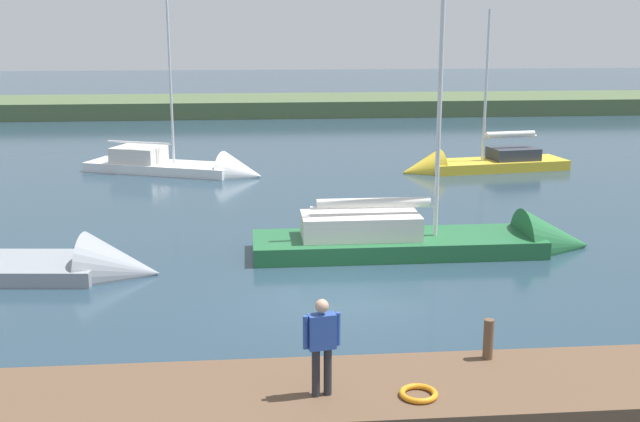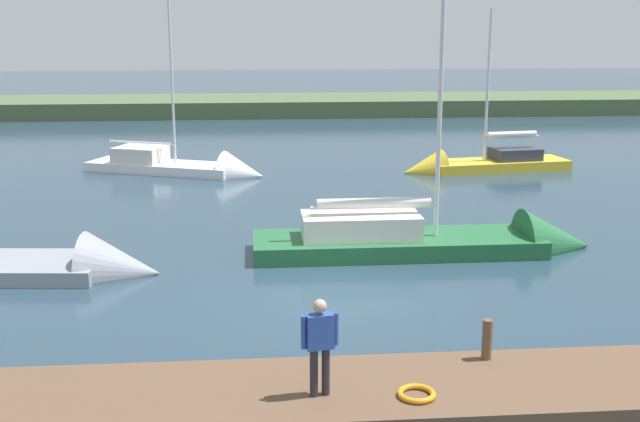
# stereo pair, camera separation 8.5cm
# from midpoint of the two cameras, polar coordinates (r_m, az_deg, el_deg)

# --- Properties ---
(ground_plane) EXTENTS (200.00, 200.00, 0.00)m
(ground_plane) POSITION_cam_midpoint_polar(r_m,az_deg,el_deg) (19.54, 1.27, -6.57)
(ground_plane) COLOR #263D4C
(far_shoreline) EXTENTS (180.00, 8.00, 2.40)m
(far_shoreline) POSITION_cam_midpoint_polar(r_m,az_deg,el_deg) (60.61, -3.17, 7.16)
(far_shoreline) COLOR #4C603D
(far_shoreline) RESTS_ON ground_plane
(dock_pier) EXTENTS (22.58, 2.55, 0.57)m
(dock_pier) POSITION_cam_midpoint_polar(r_m,az_deg,el_deg) (14.15, 3.96, -13.55)
(dock_pier) COLOR brown
(dock_pier) RESTS_ON ground_plane
(mooring_post_far) EXTENTS (0.19, 0.19, 0.78)m
(mooring_post_far) POSITION_cam_midpoint_polar(r_m,az_deg,el_deg) (15.15, 12.04, -9.14)
(mooring_post_far) COLOR brown
(mooring_post_far) RESTS_ON dock_pier
(life_ring_buoy) EXTENTS (0.66, 0.66, 0.10)m
(life_ring_buoy) POSITION_cam_midpoint_polar(r_m,az_deg,el_deg) (13.66, 7.03, -13.10)
(life_ring_buoy) COLOR orange
(life_ring_buoy) RESTS_ON dock_pier
(sailboat_outer_mooring) EXTENTS (8.65, 5.06, 9.41)m
(sailboat_outer_mooring) POSITION_cam_midpoint_polar(r_m,az_deg,el_deg) (36.33, -9.66, 3.00)
(sailboat_outer_mooring) COLOR white
(sailboat_outer_mooring) RESTS_ON ground_plane
(sailboat_behind_pier) EXTENTS (10.29, 2.37, 11.79)m
(sailboat_behind_pier) POSITION_cam_midpoint_polar(r_m,az_deg,el_deg) (23.90, 9.26, -2.42)
(sailboat_behind_pier) COLOR #236638
(sailboat_behind_pier) RESTS_ON ground_plane
(sailboat_inner_slip) EXTENTS (8.17, 3.15, 8.32)m
(sailboat_inner_slip) POSITION_cam_midpoint_polar(r_m,az_deg,el_deg) (37.23, 10.89, 3.13)
(sailboat_inner_slip) COLOR gold
(sailboat_inner_slip) RESTS_ON ground_plane
(sailboat_far_left) EXTENTS (9.17, 3.12, 9.85)m
(sailboat_far_left) POSITION_cam_midpoint_polar(r_m,az_deg,el_deg) (22.88, -20.75, -4.03)
(sailboat_far_left) COLOR gray
(sailboat_far_left) RESTS_ON ground_plane
(person_on_dock) EXTENTS (0.64, 0.31, 1.72)m
(person_on_dock) POSITION_cam_midpoint_polar(r_m,az_deg,el_deg) (13.21, -0.05, -9.43)
(person_on_dock) COLOR #28282D
(person_on_dock) RESTS_ON dock_pier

